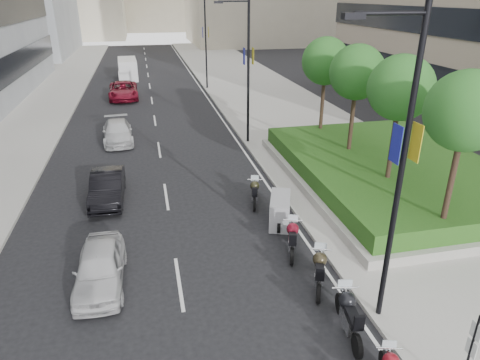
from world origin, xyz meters
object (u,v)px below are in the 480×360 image
object	(u,v)px
lamp_post_0	(397,163)
lamp_post_1	(246,65)
motorcycle_5	(280,210)
delivery_van	(128,70)
car_b	(107,187)
car_d	(123,90)
car_a	(100,267)
lamp_post_2	(204,38)
motorcycle_4	(292,238)
parking_sign	(470,351)
motorcycle_3	(319,270)
motorcycle_2	(349,314)
motorcycle_6	(255,193)
car_c	(118,132)

from	to	relation	value
lamp_post_0	lamp_post_1	bearing A→B (deg)	90.00
motorcycle_5	delivery_van	xyz separation A→B (m)	(-6.87, 36.53, 0.43)
lamp_post_0	delivery_van	distance (m)	43.71
car_b	car_d	distance (m)	22.13
motorcycle_5	car_a	size ratio (longest dim) A/B	0.55
lamp_post_1	lamp_post_2	distance (m)	18.00
lamp_post_2	motorcycle_4	distance (m)	31.33
lamp_post_1	motorcycle_5	distance (m)	11.67
parking_sign	motorcycle_3	size ratio (longest dim) A/B	1.17
motorcycle_3	delivery_van	world-z (taller)	delivery_van
motorcycle_3	lamp_post_0	bearing A→B (deg)	-128.19
motorcycle_2	motorcycle_4	size ratio (longest dim) A/B	1.12
motorcycle_2	motorcycle_6	size ratio (longest dim) A/B	1.17
lamp_post_0	lamp_post_2	world-z (taller)	same
motorcycle_2	car_b	bearing A→B (deg)	44.03
lamp_post_2	car_c	xyz separation A→B (m)	(-8.21, -15.73, -4.40)
motorcycle_5	car_d	xyz separation A→B (m)	(-7.14, 26.06, 0.18)
parking_sign	car_a	xyz separation A→B (m)	(-8.87, 6.54, -0.79)
lamp_post_1	car_a	bearing A→B (deg)	-121.38
lamp_post_2	delivery_van	world-z (taller)	lamp_post_2
motorcycle_2	delivery_van	bearing A→B (deg)	18.44
motorcycle_6	delivery_van	world-z (taller)	delivery_van
motorcycle_3	motorcycle_6	bearing A→B (deg)	27.44
motorcycle_2	car_b	xyz separation A→B (m)	(-7.29, 10.57, 0.05)
parking_sign	motorcycle_2	size ratio (longest dim) A/B	1.05
car_d	delivery_van	world-z (taller)	delivery_van
motorcycle_2	car_c	world-z (taller)	car_c
lamp_post_2	motorcycle_5	xyz separation A→B (m)	(-1.03, -28.73, -4.46)
lamp_post_0	motorcycle_3	xyz separation A→B (m)	(-1.04, 1.85, -4.46)
car_b	parking_sign	bearing A→B (deg)	-54.78
motorcycle_6	lamp_post_2	bearing A→B (deg)	11.30
lamp_post_0	motorcycle_3	bearing A→B (deg)	119.33
lamp_post_2	car_b	distance (m)	26.54
lamp_post_1	parking_sign	world-z (taller)	lamp_post_1
lamp_post_1	delivery_van	size ratio (longest dim) A/B	1.67
lamp_post_1	motorcycle_4	xyz separation A→B (m)	(-1.24, -12.98, -4.48)
motorcycle_5	motorcycle_6	bearing A→B (deg)	34.95
motorcycle_2	lamp_post_1	bearing A→B (deg)	5.95
motorcycle_5	car_a	xyz separation A→B (m)	(-7.18, -2.73, 0.06)
parking_sign	motorcycle_5	distance (m)	9.46
lamp_post_1	lamp_post_2	bearing A→B (deg)	90.00
car_c	car_d	bearing A→B (deg)	85.96
lamp_post_2	car_d	size ratio (longest dim) A/B	1.60
motorcycle_6	car_b	xyz separation A→B (m)	(-6.74, 1.84, 0.14)
car_a	motorcycle_3	bearing A→B (deg)	-12.13
lamp_post_1	lamp_post_2	size ratio (longest dim) A/B	1.00
delivery_van	motorcycle_4	bearing A→B (deg)	-82.78
car_a	lamp_post_1	bearing A→B (deg)	59.71
lamp_post_2	motorcycle_6	world-z (taller)	lamp_post_2
car_b	delivery_van	bearing A→B (deg)	90.12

